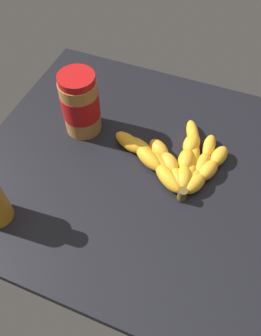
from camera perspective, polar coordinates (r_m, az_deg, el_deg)
name	(u,v)px	position (r cm, az deg, el deg)	size (l,w,h in cm)	color
ground_plane	(145,170)	(76.08, 2.50, -0.44)	(76.47, 66.43, 3.05)	black
banana_bunch	(178,162)	(74.33, 8.25, 1.07)	(27.18, 22.91, 3.73)	gold
peanut_butter_jar	(80,104)	(77.77, -8.68, 10.92)	(8.84, 8.84, 15.83)	#B27238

